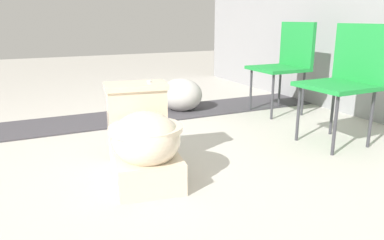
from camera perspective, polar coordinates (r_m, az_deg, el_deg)
The scene contains 6 objects.
ground_plane at distance 2.25m, azimuth -13.84°, elevation -8.04°, with size 14.00×14.00×0.00m, color #B7B2A8.
gravel_strip at distance 3.42m, azimuth -9.70°, elevation 0.42°, with size 0.56×8.00×0.01m, color #423F44.
toilet at distance 2.09m, azimuth -7.44°, elevation -3.07°, with size 0.68×0.47×0.52m.
folding_chair_left at distance 3.61m, azimuth 14.28°, elevation 9.13°, with size 0.44×0.44×0.83m.
folding_chair_middle at distance 2.83m, azimuth 22.75°, elevation 6.81°, with size 0.45×0.45×0.83m.
boulder_near at distance 3.59m, azimuth -1.65°, elevation 3.84°, with size 0.40×0.35×0.31m, color #B7B2AD.
Camera 1 is at (2.03, -0.38, 0.88)m, focal length 35.00 mm.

